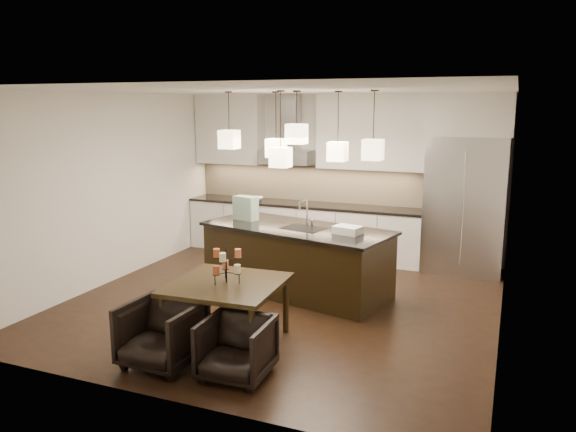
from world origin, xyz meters
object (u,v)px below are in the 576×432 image
at_px(dining_table, 227,313).
at_px(armchair_right, 236,348).
at_px(refrigerator, 465,205).
at_px(island_body, 297,261).
at_px(armchair_left, 162,334).

bearing_deg(dining_table, armchair_right, -58.78).
xyz_separation_m(refrigerator, island_body, (-2.08, -1.91, -0.62)).
xyz_separation_m(island_body, armchair_right, (0.38, -2.60, -0.15)).
xyz_separation_m(island_body, dining_table, (-0.08, -1.91, -0.10)).
relative_size(dining_table, armchair_left, 1.59).
relative_size(refrigerator, armchair_right, 3.25).
xyz_separation_m(refrigerator, dining_table, (-2.16, -3.82, -0.72)).
relative_size(refrigerator, armchair_left, 2.91).
bearing_deg(dining_table, refrigerator, 57.65).
xyz_separation_m(dining_table, armchair_left, (-0.36, -0.73, -0.02)).
xyz_separation_m(island_body, armchair_left, (-0.45, -2.64, -0.12)).
height_order(armchair_left, armchair_right, armchair_left).
bearing_deg(island_body, refrigerator, 55.44).
bearing_deg(armchair_left, island_body, 82.61).
bearing_deg(island_body, dining_table, -79.65).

